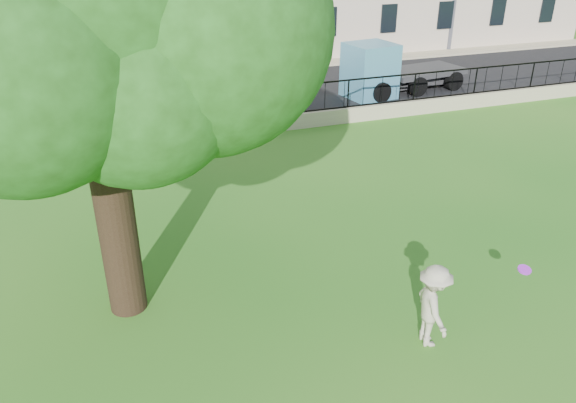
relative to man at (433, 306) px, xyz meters
name	(u,v)px	position (x,y,z in m)	size (l,w,h in m)	color
ground	(330,343)	(-1.76, 0.61, -0.84)	(120.00, 120.00, 0.00)	#21711B
retaining_wall	(200,131)	(-1.76, 12.61, -0.54)	(50.00, 0.40, 0.60)	tan
iron_railing	(198,109)	(-1.76, 12.61, 0.31)	(50.00, 0.05, 1.13)	black
street	(178,105)	(-1.76, 17.31, -0.84)	(60.00, 9.00, 0.01)	black
sidewalk	(161,76)	(-1.76, 22.51, -0.78)	(60.00, 1.40, 0.12)	tan
man	(433,306)	(0.00, 0.00, 0.00)	(1.09, 0.62, 1.68)	beige
frisbee	(524,270)	(2.24, 0.22, 0.16)	(0.27, 0.27, 0.03)	#BE2AF0
red_sedan	(48,110)	(-6.97, 16.01, -0.15)	(1.47, 4.22, 1.39)	#AC152A
white_van	(228,82)	(0.24, 16.01, 0.30)	(5.42, 2.11, 2.28)	silver
blue_truck	(403,66)	(8.58, 15.84, 0.37)	(5.76, 2.04, 2.41)	#519BBE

